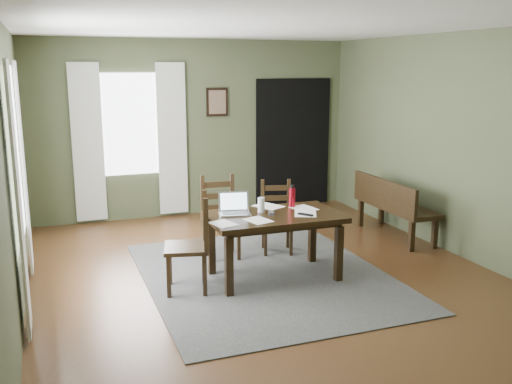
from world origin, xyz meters
name	(u,v)px	position (x,y,z in m)	size (l,w,h in m)	color
ground	(265,276)	(0.00, 0.00, -0.01)	(5.00, 6.00, 0.01)	#492C16
room_shell	(266,114)	(0.00, 0.00, 1.80)	(5.02, 6.02, 2.71)	#4A5336
rug	(265,275)	(0.00, 0.00, 0.01)	(2.60, 3.20, 0.01)	#3E3E3E
dining_table	(274,222)	(0.07, -0.08, 0.64)	(1.44, 0.88, 0.71)	black
chair_end	(192,245)	(-0.86, -0.13, 0.50)	(0.54, 0.54, 1.02)	black
chair_back_left	(220,218)	(-0.27, 0.83, 0.49)	(0.47, 0.47, 0.99)	black
chair_back_right	(277,218)	(0.45, 0.77, 0.44)	(0.48, 0.48, 0.89)	black
bench	(392,203)	(2.15, 0.79, 0.49)	(0.46, 1.45, 0.82)	black
laptop	(234,208)	(-0.32, 0.12, 0.78)	(0.38, 0.32, 0.23)	#B7B7BC
computer_mouse	(271,213)	(0.03, -0.09, 0.74)	(0.06, 0.10, 0.03)	#3F3F42
tv_remote	(305,215)	(0.37, -0.24, 0.74)	(0.05, 0.17, 0.02)	black
drinking_glass	(261,205)	(-0.03, 0.04, 0.81)	(0.08, 0.08, 0.17)	silver
water_bottle	(292,197)	(0.38, 0.16, 0.84)	(0.09, 0.09, 0.25)	#A70C1C
paper_a	(223,224)	(-0.56, -0.25, 0.73)	(0.21, 0.28, 0.00)	white
paper_b	(305,213)	(0.40, -0.17, 0.73)	(0.23, 0.30, 0.00)	white
paper_c	(268,206)	(0.14, 0.28, 0.73)	(0.24, 0.32, 0.00)	white
paper_d	(304,208)	(0.48, 0.05, 0.73)	(0.23, 0.29, 0.00)	white
paper_e	(258,220)	(-0.18, -0.25, 0.73)	(0.22, 0.29, 0.00)	white
window_left	(16,157)	(-2.47, 0.20, 1.45)	(0.01, 1.30, 1.70)	white
window_back	(130,124)	(-1.00, 2.97, 1.45)	(1.00, 0.01, 1.50)	white
curtain_left_near	(19,201)	(-2.44, -0.62, 1.20)	(0.03, 0.48, 2.30)	silver
curtain_left_far	(24,169)	(-2.44, 1.02, 1.20)	(0.03, 0.48, 2.30)	silver
curtain_back_left	(88,143)	(-1.62, 2.94, 1.20)	(0.44, 0.03, 2.30)	silver
curtain_back_right	(172,140)	(-0.38, 2.94, 1.20)	(0.44, 0.03, 2.30)	silver
framed_picture	(217,102)	(0.35, 2.97, 1.75)	(0.34, 0.03, 0.44)	black
doorway_back	(293,143)	(1.65, 2.97, 1.05)	(1.30, 0.03, 2.10)	black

